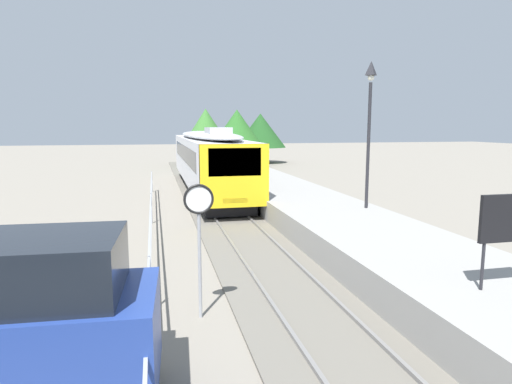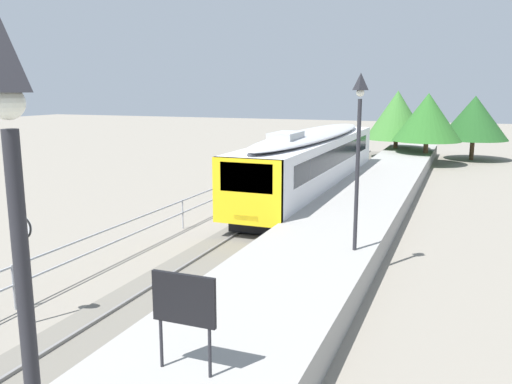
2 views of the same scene
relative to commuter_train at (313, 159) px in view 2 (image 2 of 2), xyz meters
The scene contains 12 objects.
ground_plane 8.13m from the commuter_train, 112.50° to the right, with size 160.00×160.00×0.00m, color gray.
track_rails 7.54m from the commuter_train, 90.00° to the right, with size 3.20×60.00×0.14m.
commuter_train is the anchor object (origin of this frame).
station_platform 8.12m from the commuter_train, 65.83° to the right, with size 3.90×60.00×0.90m, color #999691.
platform_lamp_near_end 24.90m from the commuter_train, 79.34° to the right, with size 0.34×0.34×5.35m.
platform_lamp_mid_platform 12.60m from the commuter_train, 68.22° to the right, with size 0.34×0.34×5.35m.
platform_notice_board 19.97m from the commuter_train, 80.63° to the right, with size 1.20×0.08×1.80m.
speed_limit_sign 17.91m from the commuter_train, 97.34° to the right, with size 0.61×0.10×2.81m.
carpark_fence 17.60m from the commuter_train, 100.84° to the right, with size 0.06×36.06×1.25m.
tree_behind_carpark 18.79m from the commuter_train, 83.69° to the left, with size 5.22×5.22×5.69m.
tree_behind_station_far 21.74m from the commuter_train, 68.15° to the left, with size 5.49×5.49×5.28m.
tree_distant_left 16.43m from the commuter_train, 73.29° to the left, with size 5.22×5.22×5.51m.
Camera 2 is at (7.54, 2.10, 5.77)m, focal length 37.04 mm.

